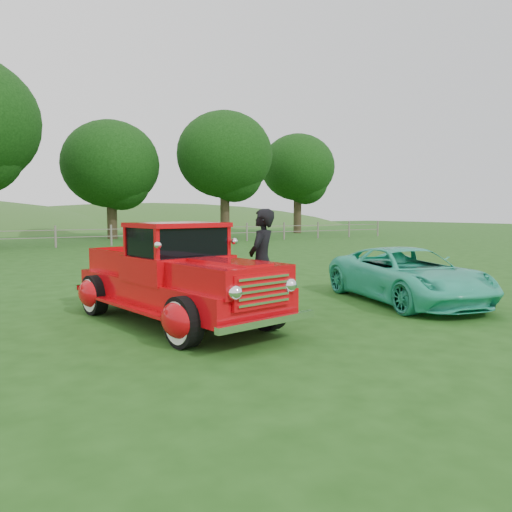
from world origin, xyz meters
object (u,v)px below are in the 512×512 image
tree_near_east (111,164)px  tree_mid_east (225,155)px  red_pickup (176,278)px  teal_sedan (408,275)px  man (262,261)px  tree_far_east (298,168)px

tree_near_east → tree_mid_east: size_ratio=0.88×
red_pickup → teal_sedan: red_pickup is taller
tree_near_east → man: 28.22m
teal_sedan → man: bearing=-177.2°
tree_mid_east → tree_near_east: bearing=166.0°
tree_near_east → man: tree_near_east is taller
red_pickup → man: size_ratio=2.57×
tree_far_east → teal_sedan: size_ratio=2.08×
tree_mid_east → tree_far_east: (9.00, 3.00, -0.31)m
tree_near_east → tree_far_east: size_ratio=0.94×
tree_far_east → teal_sedan: bearing=-122.2°
tree_far_east → red_pickup: bearing=-129.5°
tree_far_east → red_pickup: 37.15m
tree_mid_east → tree_far_east: bearing=18.4°
tree_mid_east → man: tree_mid_east is taller
tree_far_east → man: 36.14m
tree_far_east → red_pickup: tree_far_east is taller
tree_near_east → red_pickup: 28.48m
tree_mid_east → man: 28.95m
tree_far_east → man: size_ratio=4.38×
red_pickup → teal_sedan: bearing=-18.2°
tree_near_east → man: (-4.69, -27.50, -4.24)m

